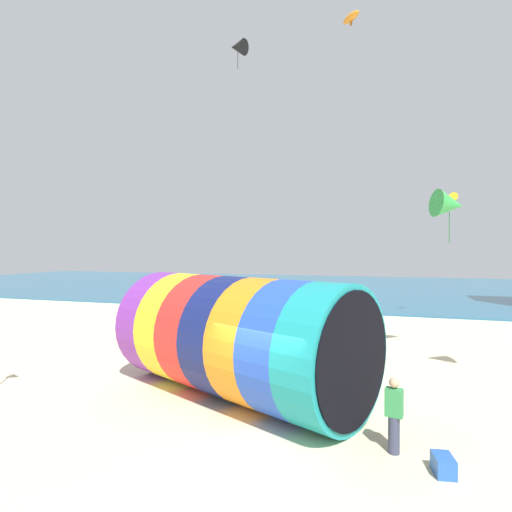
{
  "coord_description": "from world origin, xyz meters",
  "views": [
    {
      "loc": [
        2.72,
        -9.12,
        4.33
      ],
      "look_at": [
        -1.31,
        4.02,
        4.14
      ],
      "focal_mm": 28.0,
      "sensor_mm": 36.0,
      "label": 1
    }
  ],
  "objects_px": {
    "kite_handler": "(394,415)",
    "kite_green_delta": "(449,205)",
    "cooler_box": "(443,465)",
    "kite_yellow_delta": "(452,196)",
    "kite_orange_parafoil": "(351,17)",
    "giant_inflatable_tube": "(237,336)",
    "kite_black_delta": "(238,47)"
  },
  "relations": [
    {
      "from": "kite_green_delta",
      "to": "giant_inflatable_tube",
      "type": "bearing_deg",
      "value": -136.8
    },
    {
      "from": "kite_orange_parafoil",
      "to": "kite_yellow_delta",
      "type": "bearing_deg",
      "value": 37.55
    },
    {
      "from": "giant_inflatable_tube",
      "to": "cooler_box",
      "type": "distance_m",
      "value": 6.12
    },
    {
      "from": "kite_yellow_delta",
      "to": "cooler_box",
      "type": "relative_size",
      "value": 2.07
    },
    {
      "from": "kite_green_delta",
      "to": "kite_black_delta",
      "type": "distance_m",
      "value": 17.35
    },
    {
      "from": "kite_orange_parafoil",
      "to": "cooler_box",
      "type": "xyz_separation_m",
      "value": [
        2.68,
        -14.04,
        -16.84
      ]
    },
    {
      "from": "kite_black_delta",
      "to": "giant_inflatable_tube",
      "type": "bearing_deg",
      "value": -70.46
    },
    {
      "from": "cooler_box",
      "to": "kite_green_delta",
      "type": "bearing_deg",
      "value": 80.71
    },
    {
      "from": "kite_handler",
      "to": "kite_green_delta",
      "type": "bearing_deg",
      "value": 74.4
    },
    {
      "from": "kite_handler",
      "to": "kite_orange_parafoil",
      "type": "distance_m",
      "value": 21.14
    },
    {
      "from": "giant_inflatable_tube",
      "to": "kite_green_delta",
      "type": "bearing_deg",
      "value": 43.2
    },
    {
      "from": "kite_handler",
      "to": "kite_orange_parafoil",
      "type": "height_order",
      "value": "kite_orange_parafoil"
    },
    {
      "from": "giant_inflatable_tube",
      "to": "kite_handler",
      "type": "xyz_separation_m",
      "value": [
        4.34,
        -2.18,
        -0.96
      ]
    },
    {
      "from": "giant_inflatable_tube",
      "to": "kite_black_delta",
      "type": "height_order",
      "value": "kite_black_delta"
    },
    {
      "from": "kite_black_delta",
      "to": "kite_yellow_delta",
      "type": "height_order",
      "value": "kite_black_delta"
    },
    {
      "from": "giant_inflatable_tube",
      "to": "kite_orange_parafoil",
      "type": "distance_m",
      "value": 19.13
    },
    {
      "from": "kite_yellow_delta",
      "to": "kite_handler",
      "type": "bearing_deg",
      "value": -102.57
    },
    {
      "from": "kite_black_delta",
      "to": "kite_yellow_delta",
      "type": "distance_m",
      "value": 16.41
    },
    {
      "from": "kite_handler",
      "to": "kite_green_delta",
      "type": "height_order",
      "value": "kite_green_delta"
    },
    {
      "from": "kite_green_delta",
      "to": "cooler_box",
      "type": "distance_m",
      "value": 10.95
    },
    {
      "from": "kite_black_delta",
      "to": "cooler_box",
      "type": "distance_m",
      "value": 25.39
    },
    {
      "from": "giant_inflatable_tube",
      "to": "cooler_box",
      "type": "bearing_deg",
      "value": -27.76
    },
    {
      "from": "kite_black_delta",
      "to": "cooler_box",
      "type": "xyz_separation_m",
      "value": [
        9.88,
        -15.87,
        -17.19
      ]
    },
    {
      "from": "kite_handler",
      "to": "kite_black_delta",
      "type": "distance_m",
      "value": 24.26
    },
    {
      "from": "giant_inflatable_tube",
      "to": "kite_black_delta",
      "type": "bearing_deg",
      "value": 109.54
    },
    {
      "from": "giant_inflatable_tube",
      "to": "kite_green_delta",
      "type": "relative_size",
      "value": 3.97
    },
    {
      "from": "kite_green_delta",
      "to": "kite_black_delta",
      "type": "height_order",
      "value": "kite_black_delta"
    },
    {
      "from": "kite_orange_parafoil",
      "to": "cooler_box",
      "type": "distance_m",
      "value": 22.09
    },
    {
      "from": "kite_orange_parafoil",
      "to": "kite_yellow_delta",
      "type": "xyz_separation_m",
      "value": [
        5.79,
        4.45,
        -9.33
      ]
    },
    {
      "from": "kite_handler",
      "to": "kite_yellow_delta",
      "type": "distance_m",
      "value": 19.6
    },
    {
      "from": "kite_green_delta",
      "to": "kite_black_delta",
      "type": "xyz_separation_m",
      "value": [
        -11.36,
        6.81,
        11.21
      ]
    },
    {
      "from": "giant_inflatable_tube",
      "to": "kite_orange_parafoil",
      "type": "relative_size",
      "value": 6.49
    }
  ]
}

